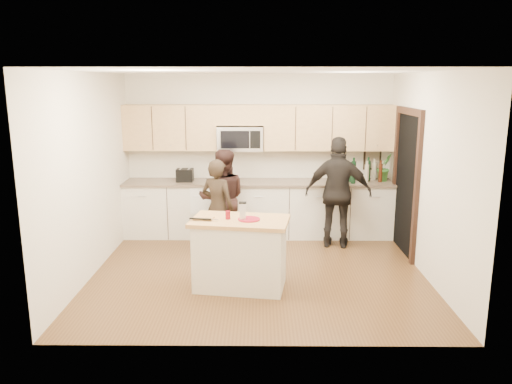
{
  "coord_description": "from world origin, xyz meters",
  "views": [
    {
      "loc": [
        0.02,
        -6.52,
        2.57
      ],
      "look_at": [
        -0.04,
        0.35,
        1.05
      ],
      "focal_mm": 35.0,
      "sensor_mm": 36.0,
      "label": 1
    }
  ],
  "objects_px": {
    "toaster": "(185,175)",
    "woman_left": "(218,207)",
    "island": "(240,253)",
    "woman_right": "(338,193)",
    "woman_center": "(223,199)"
  },
  "relations": [
    {
      "from": "toaster",
      "to": "woman_left",
      "type": "bearing_deg",
      "value": -56.82
    },
    {
      "from": "woman_left",
      "to": "island",
      "type": "bearing_deg",
      "value": 133.86
    },
    {
      "from": "toaster",
      "to": "woman_left",
      "type": "height_order",
      "value": "woman_left"
    },
    {
      "from": "island",
      "to": "woman_right",
      "type": "height_order",
      "value": "woman_right"
    },
    {
      "from": "island",
      "to": "woman_left",
      "type": "distance_m",
      "value": 1.34
    },
    {
      "from": "woman_left",
      "to": "woman_center",
      "type": "height_order",
      "value": "woman_center"
    },
    {
      "from": "island",
      "to": "woman_left",
      "type": "relative_size",
      "value": 0.88
    },
    {
      "from": "toaster",
      "to": "woman_center",
      "type": "height_order",
      "value": "woman_center"
    },
    {
      "from": "toaster",
      "to": "woman_center",
      "type": "distance_m",
      "value": 0.92
    },
    {
      "from": "toaster",
      "to": "woman_left",
      "type": "relative_size",
      "value": 0.19
    },
    {
      "from": "woman_right",
      "to": "woman_left",
      "type": "bearing_deg",
      "value": 21.75
    },
    {
      "from": "woman_left",
      "to": "woman_center",
      "type": "bearing_deg",
      "value": -70.74
    },
    {
      "from": "woman_left",
      "to": "woman_right",
      "type": "relative_size",
      "value": 0.84
    },
    {
      "from": "island",
      "to": "woman_center",
      "type": "bearing_deg",
      "value": 110.19
    },
    {
      "from": "island",
      "to": "woman_center",
      "type": "relative_size",
      "value": 0.83
    }
  ]
}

